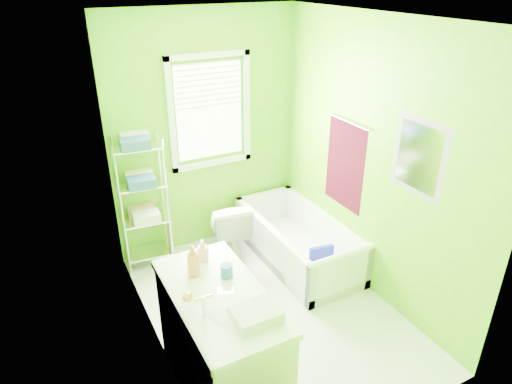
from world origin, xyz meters
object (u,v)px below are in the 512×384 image
bathtub (299,247)px  toilet (227,228)px  vanity (221,340)px  wire_shelf_unit (143,189)px

bathtub → toilet: size_ratio=2.23×
vanity → wire_shelf_unit: bearing=90.7°
bathtub → toilet: (-0.66, 0.44, 0.19)m
bathtub → wire_shelf_unit: size_ratio=1.09×
toilet → vanity: 1.80m
bathtub → wire_shelf_unit: (-1.46, 0.73, 0.72)m
toilet → vanity: (-0.78, -1.62, 0.12)m
vanity → toilet: bearing=64.3°
bathtub → toilet: 0.81m
wire_shelf_unit → toilet: bearing=-19.8°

